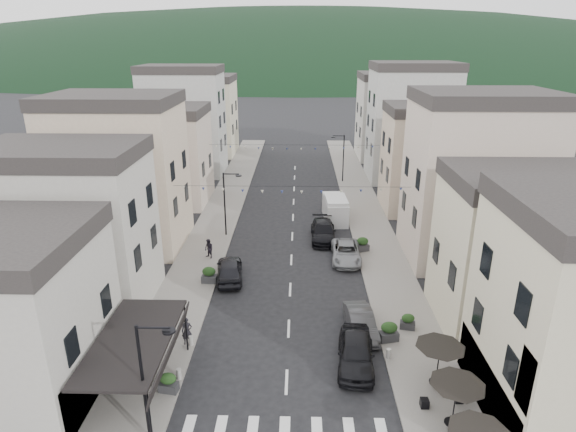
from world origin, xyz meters
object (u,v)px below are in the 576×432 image
Objects in this scene: parked_car_c at (346,252)px; parked_car_a at (356,352)px; delivery_van at (335,208)px; parked_car_b at (361,322)px; parked_car_d at (323,231)px; parked_car_e at (229,269)px; pedestrian_b at (209,249)px; pedestrian_a at (187,331)px.

parked_car_a is at bearing -90.80° from parked_car_c.
parked_car_b is at bearing -92.26° from delivery_van.
parked_car_d is 1.12× the size of parked_car_e.
parked_car_e is 4.06m from pedestrian_b.
parked_car_a is 0.92× the size of parked_car_d.
delivery_van is (-0.24, 19.68, 0.52)m from parked_car_b.
parked_car_c is 3.08× the size of pedestrian_b.
parked_car_b is 0.91× the size of parked_car_e.
pedestrian_a reaches higher than parked_car_e.
pedestrian_a is 1.05× the size of pedestrian_b.
parked_car_e is at bearing -127.40° from delivery_van.
parked_car_e is at bearing -19.65° from pedestrian_b.
delivery_van is at bearing 94.24° from parked_car_a.
parked_car_a is 1.13× the size of parked_car_b.
pedestrian_b is at bearing -142.35° from delivery_van.
delivery_van reaches higher than parked_car_b.
parked_car_a is at bearing -93.99° from delivery_van.
parked_car_d reaches higher than parked_car_b.
delivery_van reaches higher than parked_car_c.
delivery_van reaches higher than parked_car_d.
parked_car_c is 15.84m from pedestrian_a.
parked_car_a is at bearing -87.00° from parked_car_d.
pedestrian_b is at bearing 81.95° from pedestrian_a.
parked_car_c is 9.33m from delivery_van.
pedestrian_a reaches higher than parked_car_d.
parked_car_b is at bearing -88.08° from parked_car_c.
pedestrian_b is (-11.23, -0.08, 0.24)m from parked_car_c.
delivery_van is at bearing 74.15° from parked_car_d.
parked_car_c is at bearing 38.67° from pedestrian_b.
parked_car_e is (-9.04, 6.84, 0.10)m from parked_car_b.
parked_car_a is at bearing -13.66° from pedestrian_b.
delivery_van is at bearing 93.73° from parked_car_c.
parked_car_d is (-1.67, 4.31, 0.08)m from parked_car_c.
pedestrian_b is (-0.83, 11.86, -0.04)m from pedestrian_a.
parked_car_b is 2.65× the size of pedestrian_b.
pedestrian_b is (-2.16, 3.44, 0.13)m from parked_car_e.
parked_car_e is (-7.40, -7.83, 0.03)m from parked_car_d.
delivery_van reaches higher than pedestrian_a.
delivery_van is 3.27× the size of pedestrian_b.
parked_car_d is at bearing 113.29° from parked_car_c.
parked_car_b is 19.69m from delivery_van.
parked_car_a reaches higher than parked_car_d.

